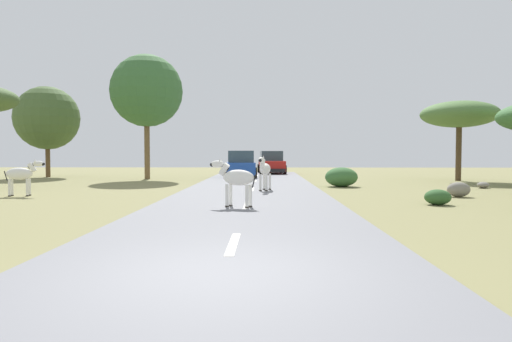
{
  "coord_description": "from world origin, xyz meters",
  "views": [
    {
      "loc": [
        0.68,
        -6.06,
        1.67
      ],
      "look_at": [
        0.31,
        12.87,
        0.91
      ],
      "focal_mm": 32.1,
      "sensor_mm": 36.0,
      "label": 1
    }
  ],
  "objects_px": {
    "zebra_0": "(265,170)",
    "zebra_2": "(22,174)",
    "tree_0": "(459,115)",
    "bush_1": "(438,197)",
    "tree_1": "(147,91)",
    "car_0": "(241,165)",
    "zebra_1": "(236,178)",
    "rock_2": "(483,185)",
    "tree_2": "(47,118)",
    "rock_1": "(459,190)",
    "bush_2": "(341,177)",
    "car_1": "(271,163)"
  },
  "relations": [
    {
      "from": "zebra_0",
      "to": "zebra_2",
      "type": "relative_size",
      "value": 1.05
    },
    {
      "from": "tree_0",
      "to": "bush_1",
      "type": "xyz_separation_m",
      "value": [
        -5.92,
        -12.57,
        -3.65
      ]
    },
    {
      "from": "tree_1",
      "to": "car_0",
      "type": "bearing_deg",
      "value": 15.24
    },
    {
      "from": "zebra_0",
      "to": "tree_0",
      "type": "xyz_separation_m",
      "value": [
        11.44,
        7.75,
        2.95
      ]
    },
    {
      "from": "bush_1",
      "to": "zebra_2",
      "type": "bearing_deg",
      "value": 169.73
    },
    {
      "from": "zebra_1",
      "to": "rock_2",
      "type": "height_order",
      "value": "zebra_1"
    },
    {
      "from": "tree_2",
      "to": "bush_1",
      "type": "distance_m",
      "value": 26.21
    },
    {
      "from": "zebra_2",
      "to": "bush_1",
      "type": "xyz_separation_m",
      "value": [
        14.86,
        -2.69,
        -0.59
      ]
    },
    {
      "from": "zebra_2",
      "to": "tree_2",
      "type": "xyz_separation_m",
      "value": [
        -5.43,
        13.47,
        3.16
      ]
    },
    {
      "from": "car_0",
      "to": "rock_2",
      "type": "distance_m",
      "value": 14.75
    },
    {
      "from": "tree_0",
      "to": "bush_1",
      "type": "distance_m",
      "value": 14.36
    },
    {
      "from": "tree_0",
      "to": "rock_2",
      "type": "height_order",
      "value": "tree_0"
    },
    {
      "from": "rock_1",
      "to": "bush_2",
      "type": "bearing_deg",
      "value": 124.75
    },
    {
      "from": "car_0",
      "to": "rock_1",
      "type": "xyz_separation_m",
      "value": [
        8.89,
        -13.06,
        -0.57
      ]
    },
    {
      "from": "tree_2",
      "to": "rock_2",
      "type": "height_order",
      "value": "tree_2"
    },
    {
      "from": "zebra_1",
      "to": "bush_2",
      "type": "bearing_deg",
      "value": -5.46
    },
    {
      "from": "bush_1",
      "to": "tree_1",
      "type": "bearing_deg",
      "value": 132.61
    },
    {
      "from": "car_0",
      "to": "tree_0",
      "type": "xyz_separation_m",
      "value": [
        13.04,
        -3.11,
        3.05
      ]
    },
    {
      "from": "tree_2",
      "to": "rock_2",
      "type": "distance_m",
      "value": 26.93
    },
    {
      "from": "tree_0",
      "to": "tree_1",
      "type": "xyz_separation_m",
      "value": [
        -18.88,
        1.52,
        1.64
      ]
    },
    {
      "from": "rock_1",
      "to": "rock_2",
      "type": "height_order",
      "value": "rock_1"
    },
    {
      "from": "car_1",
      "to": "rock_2",
      "type": "relative_size",
      "value": 8.02
    },
    {
      "from": "tree_1",
      "to": "rock_2",
      "type": "xyz_separation_m",
      "value": [
        17.66,
        -7.19,
        -5.38
      ]
    },
    {
      "from": "zebra_0",
      "to": "tree_2",
      "type": "distance_m",
      "value": 18.87
    },
    {
      "from": "car_0",
      "to": "rock_1",
      "type": "distance_m",
      "value": 15.81
    },
    {
      "from": "tree_1",
      "to": "rock_1",
      "type": "xyz_separation_m",
      "value": [
        14.72,
        -11.47,
        -5.25
      ]
    },
    {
      "from": "car_1",
      "to": "tree_0",
      "type": "distance_m",
      "value": 14.19
    },
    {
      "from": "zebra_2",
      "to": "bush_1",
      "type": "relative_size",
      "value": 1.8
    },
    {
      "from": "car_0",
      "to": "car_1",
      "type": "height_order",
      "value": "same"
    },
    {
      "from": "zebra_1",
      "to": "tree_2",
      "type": "bearing_deg",
      "value": 61.0
    },
    {
      "from": "zebra_2",
      "to": "tree_0",
      "type": "bearing_deg",
      "value": 106.2
    },
    {
      "from": "car_1",
      "to": "rock_1",
      "type": "distance_m",
      "value": 19.68
    },
    {
      "from": "bush_2",
      "to": "bush_1",
      "type": "bearing_deg",
      "value": -77.03
    },
    {
      "from": "zebra_1",
      "to": "bush_1",
      "type": "xyz_separation_m",
      "value": [
        6.38,
        1.08,
        -0.66
      ]
    },
    {
      "from": "bush_2",
      "to": "rock_1",
      "type": "relative_size",
      "value": 1.85
    },
    {
      "from": "zebra_0",
      "to": "tree_1",
      "type": "height_order",
      "value": "tree_1"
    },
    {
      "from": "zebra_1",
      "to": "bush_2",
      "type": "relative_size",
      "value": 0.92
    },
    {
      "from": "zebra_1",
      "to": "car_1",
      "type": "height_order",
      "value": "car_1"
    },
    {
      "from": "car_1",
      "to": "rock_2",
      "type": "xyz_separation_m",
      "value": [
        9.71,
        -14.2,
        -0.7
      ]
    },
    {
      "from": "tree_1",
      "to": "rock_2",
      "type": "distance_m",
      "value": 19.81
    },
    {
      "from": "tree_0",
      "to": "rock_1",
      "type": "height_order",
      "value": "tree_0"
    },
    {
      "from": "tree_1",
      "to": "rock_1",
      "type": "bearing_deg",
      "value": -37.92
    },
    {
      "from": "car_0",
      "to": "tree_2",
      "type": "xyz_separation_m",
      "value": [
        -13.17,
        0.48,
        3.16
      ]
    },
    {
      "from": "zebra_2",
      "to": "zebra_1",
      "type": "bearing_deg",
      "value": 56.81
    },
    {
      "from": "zebra_1",
      "to": "car_0",
      "type": "xyz_separation_m",
      "value": [
        -0.75,
        16.76,
        -0.06
      ]
    },
    {
      "from": "rock_1",
      "to": "zebra_2",
      "type": "bearing_deg",
      "value": 179.77
    },
    {
      "from": "rock_1",
      "to": "rock_2",
      "type": "relative_size",
      "value": 1.54
    },
    {
      "from": "car_1",
      "to": "rock_2",
      "type": "bearing_deg",
      "value": 120.31
    },
    {
      "from": "car_1",
      "to": "rock_1",
      "type": "height_order",
      "value": "car_1"
    },
    {
      "from": "bush_1",
      "to": "zebra_0",
      "type": "bearing_deg",
      "value": 138.9
    }
  ]
}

